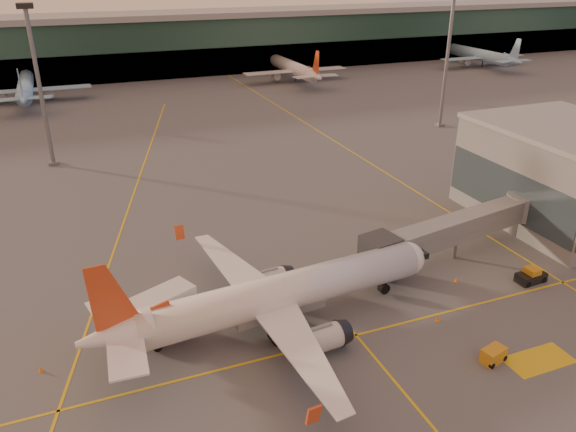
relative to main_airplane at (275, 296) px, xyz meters
name	(u,v)px	position (x,y,z in m)	size (l,w,h in m)	color
ground	(331,384)	(1.44, -8.99, -3.37)	(600.00, 600.00, 0.00)	#4C4F54
taxi_markings	(151,200)	(-5.88, 35.49, -3.37)	(100.12, 173.00, 0.01)	gold
terminal	(118,46)	(1.44, 132.80, 5.39)	(400.00, 20.00, 17.60)	#19382D
gate_building	(565,174)	(43.37, 8.94, 2.92)	(18.40, 22.40, 12.60)	slate
mast_west_near	(38,75)	(-18.56, 57.01, 11.49)	(2.40, 2.40, 25.60)	slate
mast_east_near	(448,52)	(56.44, 53.01, 11.49)	(2.40, 2.40, 25.60)	slate
distant_aircraft_row	(46,100)	(-19.56, 109.01, -3.37)	(290.00, 34.00, 13.00)	#88BBE4
main_airplane	(275,296)	(0.00, 0.00, 0.00)	(34.40, 31.04, 10.38)	white
jet_bridge	(465,226)	(25.28, 5.26, 0.25)	(26.57, 7.73, 5.36)	slate
catering_truck	(163,312)	(-9.91, 2.30, -0.71)	(6.57, 4.86, 4.68)	maroon
gpu_cart	(494,355)	(15.64, -11.62, -2.74)	(2.46, 1.82, 1.29)	#C38218
pushback_tug	(531,276)	(28.31, -2.55, -2.71)	(3.25, 1.88, 1.63)	black
cone_nose	(456,280)	(20.91, 0.38, -3.12)	(0.41, 0.41, 0.53)	orange
cone_tail	(41,369)	(-20.49, 1.36, -3.13)	(0.39, 0.39, 0.49)	orange
cone_wing_left	(216,246)	(-1.01, 17.39, -3.07)	(0.49, 0.49, 0.63)	orange
cone_fwd	(438,318)	(14.77, -4.91, -3.09)	(0.46, 0.46, 0.59)	orange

